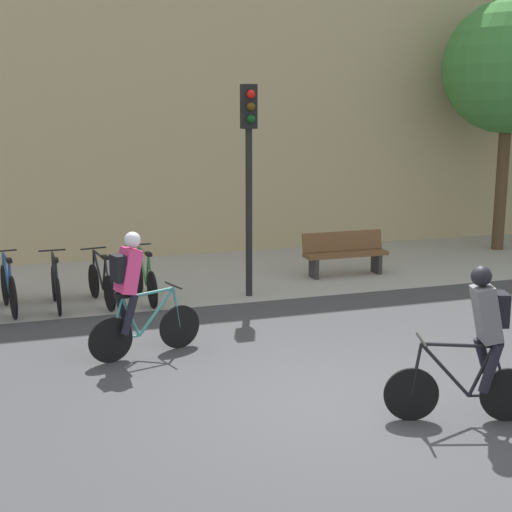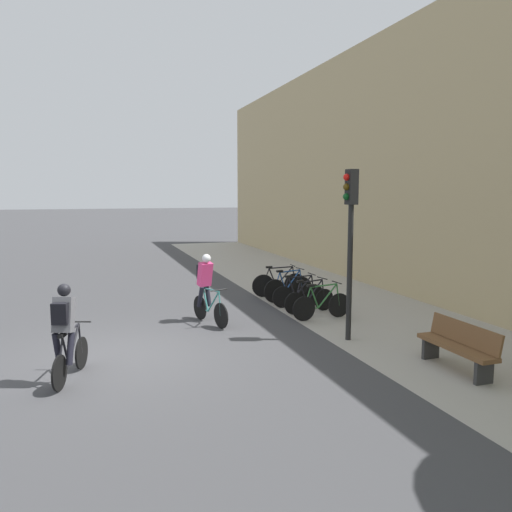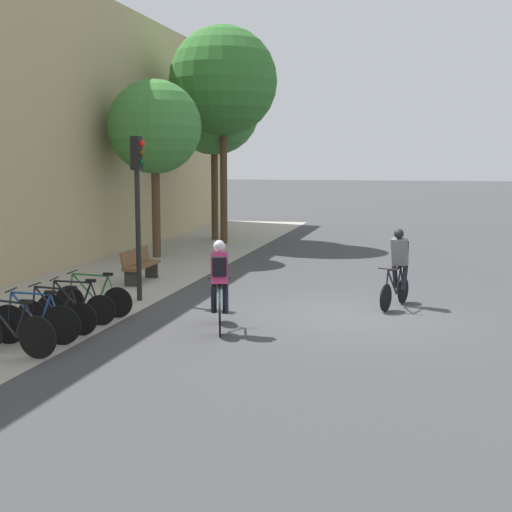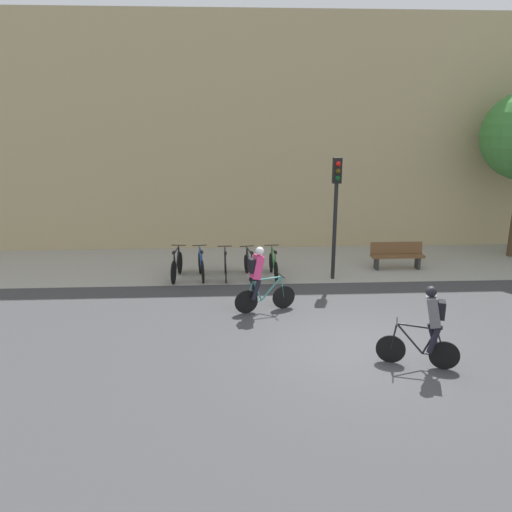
{
  "view_description": "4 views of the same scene",
  "coord_description": "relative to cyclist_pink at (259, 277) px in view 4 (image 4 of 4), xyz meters",
  "views": [
    {
      "loc": [
        -3.42,
        -7.1,
        3.35
      ],
      "look_at": [
        -0.44,
        1.96,
        1.38
      ],
      "focal_mm": 50.0,
      "sensor_mm": 36.0,
      "label": 1
    },
    {
      "loc": [
        10.05,
        -0.47,
        3.27
      ],
      "look_at": [
        -1.74,
        3.49,
        1.7
      ],
      "focal_mm": 35.0,
      "sensor_mm": 36.0,
      "label": 2
    },
    {
      "loc": [
        -14.82,
        -1.43,
        3.25
      ],
      "look_at": [
        -1.06,
        1.82,
        1.34
      ],
      "focal_mm": 50.0,
      "sensor_mm": 36.0,
      "label": 3
    },
    {
      "loc": [
        -2.81,
        -9.96,
        4.92
      ],
      "look_at": [
        -2.18,
        1.9,
        1.62
      ],
      "focal_mm": 35.0,
      "sensor_mm": 36.0,
      "label": 4
    }
  ],
  "objects": [
    {
      "name": "ground",
      "position": [
        2.09,
        -2.28,
        -0.95
      ],
      "size": [
        200.0,
        200.0,
        0.0
      ],
      "primitive_type": "plane",
      "color": "#3D3D3F"
    },
    {
      "name": "kerb_strip",
      "position": [
        2.09,
        4.47,
        -0.94
      ],
      "size": [
        44.0,
        4.5,
        0.01
      ],
      "primitive_type": "cube",
      "color": "#A39E93",
      "rests_on": "ground"
    },
    {
      "name": "building_facade",
      "position": [
        2.09,
        7.02,
        3.36
      ],
      "size": [
        44.0,
        0.6,
        8.62
      ],
      "primitive_type": "cube",
      "color": "tan",
      "rests_on": "ground"
    },
    {
      "name": "cyclist_pink",
      "position": [
        0.0,
        0.0,
        0.0
      ],
      "size": [
        1.62,
        0.63,
        1.75
      ],
      "color": "black",
      "rests_on": "ground"
    },
    {
      "name": "cyclist_grey",
      "position": [
        3.23,
        -3.2,
        0.0
      ],
      "size": [
        1.58,
        0.65,
        1.74
      ],
      "color": "black",
      "rests_on": "ground"
    },
    {
      "name": "parked_bike_0",
      "position": [
        -2.42,
        2.92,
        -0.53
      ],
      "size": [
        0.46,
        1.77,
        0.99
      ],
      "color": "black",
      "rests_on": "ground"
    },
    {
      "name": "parked_bike_1",
      "position": [
        -1.66,
        2.92,
        -0.53
      ],
      "size": [
        0.46,
        1.66,
        0.99
      ],
      "color": "black",
      "rests_on": "ground"
    },
    {
      "name": "parked_bike_2",
      "position": [
        -0.89,
        2.92,
        -0.56
      ],
      "size": [
        0.46,
        1.62,
        0.95
      ],
      "color": "black",
      "rests_on": "ground"
    },
    {
      "name": "parked_bike_3",
      "position": [
        -0.13,
        2.92,
        -0.56
      ],
      "size": [
        0.46,
        1.59,
        0.94
      ],
      "color": "black",
      "rests_on": "ground"
    },
    {
      "name": "parked_bike_4",
      "position": [
        0.64,
        2.92,
        -0.55
      ],
      "size": [
        0.46,
        1.69,
        0.96
      ],
      "color": "black",
      "rests_on": "ground"
    },
    {
      "name": "traffic_light_pole",
      "position": [
        2.5,
        2.66,
        1.66
      ],
      "size": [
        0.26,
        0.3,
        3.78
      ],
      "color": "black",
      "rests_on": "ground"
    },
    {
      "name": "bench",
      "position": [
        4.87,
        3.64,
        -0.47
      ],
      "size": [
        1.76,
        0.44,
        0.89
      ],
      "color": "brown",
      "rests_on": "ground"
    }
  ]
}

